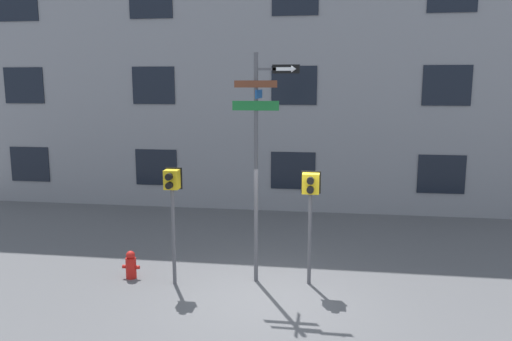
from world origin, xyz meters
The scene contains 6 objects.
ground_plane centered at (0.00, 0.00, 0.00)m, with size 60.00×60.00×0.00m, color #515154.
building_facade centered at (0.00, 7.41, 5.66)m, with size 24.00×0.63×11.33m.
street_sign_pole centered at (-0.28, 0.85, 2.95)m, with size 1.39×0.91×4.91m.
pedestrian_signal_left centered at (-2.06, 0.42, 1.99)m, with size 0.36×0.40×2.54m.
pedestrian_signal_right centered at (0.82, 0.86, 1.97)m, with size 0.42×0.40×2.46m.
fire_hydrant centered at (-3.13, 0.61, 0.30)m, with size 0.39×0.23×0.63m.
Camera 1 is at (1.17, -9.46, 4.25)m, focal length 35.00 mm.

